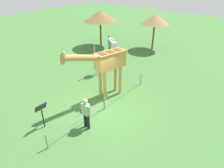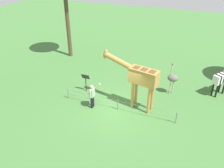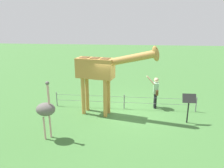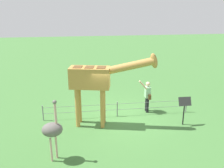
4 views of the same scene
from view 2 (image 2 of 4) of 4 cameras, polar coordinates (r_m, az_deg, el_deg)
name	(u,v)px [view 2 (image 2 of 4)]	position (r m, az deg, el deg)	size (l,w,h in m)	color
ground_plane	(119,108)	(14.50, 1.67, -5.92)	(60.00, 60.00, 0.00)	#427538
giraffe	(139,77)	(13.59, 6.64, 1.81)	(3.75, 1.24, 3.35)	#BC8942
visitor	(92,95)	(14.14, -4.89, -2.64)	(0.63, 0.58, 1.71)	black
zebra	(221,79)	(16.88, 25.32, 1.13)	(1.28, 1.66, 1.66)	black
ostrich	(173,78)	(15.86, 14.72, 1.41)	(0.70, 0.56, 2.25)	#CC9E93
info_sign	(86,79)	(15.81, -6.52, 1.24)	(0.56, 0.21, 1.32)	black
wire_fence	(118,104)	(14.13, 1.45, -4.98)	(7.05, 0.05, 0.75)	slate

